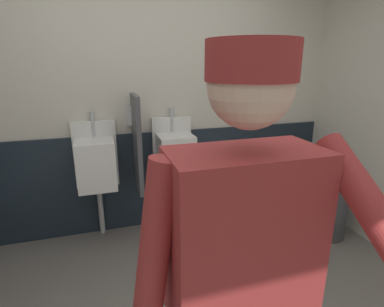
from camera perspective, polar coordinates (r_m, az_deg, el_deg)
The scene contains 8 objects.
wall_back at distance 3.07m, azimuth -9.14°, elevation 12.06°, with size 4.55×0.12×2.87m, color beige.
wainscot_band_back at distance 3.21m, azimuth -8.18°, elevation -4.88°, with size 3.95×0.03×1.00m, color #19232D.
urinal_left at distance 2.95m, azimuth -17.50°, elevation -1.76°, with size 0.40×0.34×1.24m.
urinal_middle at distance 3.03m, azimuth -3.21°, elevation -0.50°, with size 0.40×0.34×1.24m.
privacy_divider_panel at distance 2.85m, azimuth -10.26°, elevation 1.77°, with size 0.04×0.40×0.90m, color #4C4C51.
person at distance 1.05m, azimuth 9.30°, elevation -20.85°, with size 0.68×0.60×1.73m.
trash_bin at distance 3.32m, azimuth 24.25°, elevation -8.92°, with size 0.35×0.35×0.64m, color #38383D.
soap_dispenser at distance 2.98m, azimuth -11.21°, elevation 6.95°, with size 0.10×0.07×0.18m, color silver.
Camera 1 is at (-0.44, -1.43, 1.67)m, focal length 28.45 mm.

